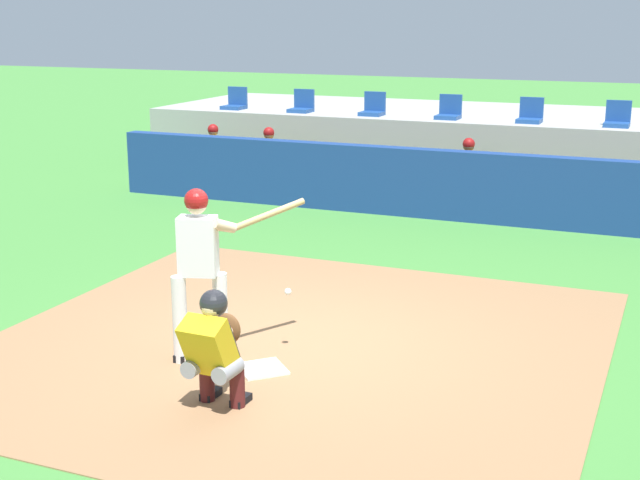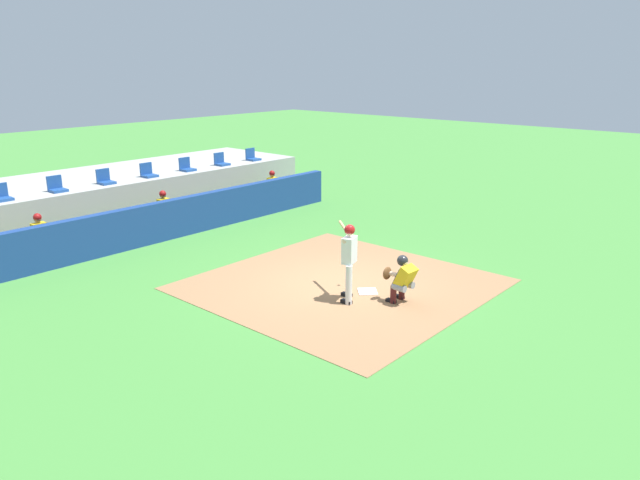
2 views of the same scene
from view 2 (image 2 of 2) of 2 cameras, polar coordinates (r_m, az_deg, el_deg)
name	(u,v)px [view 2 (image 2 of 2)]	position (r m, az deg, el deg)	size (l,w,h in m)	color
ground_plane	(341,284)	(14.60, 2.07, -4.28)	(80.00, 80.00, 0.00)	#428438
dirt_infield	(341,284)	(14.60, 2.07, -4.26)	(6.40, 6.40, 0.01)	#936B47
home_plate	(368,291)	(14.13, 4.59, -4.95)	(0.44, 0.44, 0.02)	white
batter_at_plate	(349,257)	(13.30, 2.80, -1.68)	(1.02, 1.13, 1.80)	silver
catcher_crouched	(401,277)	(13.43, 7.81, -3.56)	(0.49, 1.86, 1.13)	gray
dugout_wall	(180,217)	(19.01, -13.25, 2.16)	(13.00, 0.30, 1.20)	navy
dugout_bench	(163,223)	(19.90, -14.87, 1.57)	(11.80, 0.44, 0.45)	olive
dugout_player_1	(42,236)	(17.86, -25.13, 0.32)	(0.49, 0.70, 1.30)	#939399
dugout_player_2	(166,210)	(19.71, -14.55, 2.80)	(0.49, 0.70, 1.30)	#939399
dugout_player_3	(275,187)	(22.71, -4.38, 5.08)	(0.49, 0.70, 1.30)	#939399
stands_platform	(106,194)	(22.64, -19.83, 4.17)	(15.00, 4.40, 1.40)	#9E9E99
stadium_seat_1	(2,196)	(19.48, -28.25, 3.77)	(0.46, 0.46, 0.48)	#1E478C
stadium_seat_2	(57,187)	(20.08, -23.96, 4.66)	(0.46, 0.46, 0.48)	#1E478C
stadium_seat_3	(105,180)	(20.79, -19.93, 5.47)	(0.46, 0.46, 0.48)	#1E478C
stadium_seat_4	(148,173)	(21.60, -16.17, 6.20)	(0.46, 0.46, 0.48)	#1E478C
stadium_seat_5	(187,167)	(22.50, -12.69, 6.85)	(0.46, 0.46, 0.48)	#1E478C
stadium_seat_6	(221,162)	(23.48, -9.48, 7.42)	(0.46, 0.46, 0.48)	#1E478C
stadium_seat_7	(252,157)	(24.53, -6.53, 7.93)	(0.46, 0.46, 0.48)	#1E478C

